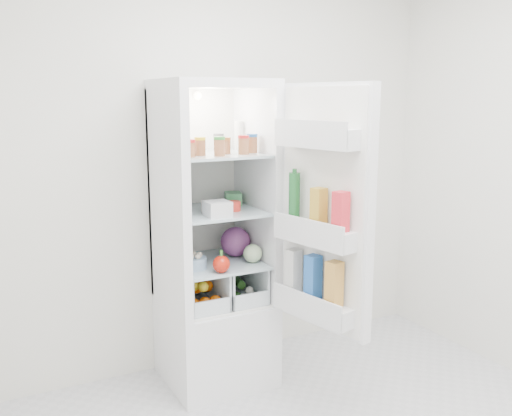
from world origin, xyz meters
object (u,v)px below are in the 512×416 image
red_cabbage (235,242)px  mushroom_bowl (194,263)px  fridge_door (323,216)px  refrigerator (212,272)px

red_cabbage → mushroom_bowl: (-0.32, -0.13, -0.06)m
mushroom_bowl → fridge_door: fridge_door is taller
refrigerator → red_cabbage: bearing=-4.1°
red_cabbage → fridge_door: bearing=-71.5°
refrigerator → red_cabbage: refrigerator is taller
mushroom_bowl → fridge_door: 0.79m
fridge_door → refrigerator: bearing=18.0°
mushroom_bowl → fridge_door: size_ratio=0.11×
fridge_door → mushroom_bowl: bearing=35.0°
refrigerator → mushroom_bowl: (-0.17, -0.14, 0.11)m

